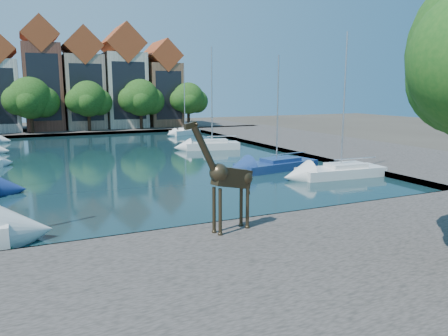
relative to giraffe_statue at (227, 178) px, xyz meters
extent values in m
plane|color=#38332B|center=(-0.85, 1.57, -2.94)|extent=(160.00, 160.00, 0.00)
cube|color=black|center=(-0.85, 25.57, -2.90)|extent=(38.00, 50.00, 0.08)
cube|color=#514A46|center=(-0.85, -5.43, -2.69)|extent=(50.00, 14.00, 0.50)
cube|color=#514A46|center=(-0.85, 57.57, -2.69)|extent=(60.00, 16.00, 0.50)
cube|color=#514A46|center=(24.15, 25.57, -2.69)|extent=(14.00, 52.00, 0.50)
cube|color=brown|center=(-4.85, 57.57, 4.06)|extent=(5.39, 9.00, 13.00)
cube|color=brown|center=(-4.85, 57.57, 11.77)|extent=(5.44, 9.18, 5.44)
cube|color=black|center=(-4.85, 53.09, 4.06)|extent=(4.40, 0.05, 9.75)
cube|color=tan|center=(1.15, 57.57, 3.31)|extent=(5.88, 9.00, 11.50)
cube|color=brown|center=(1.15, 57.57, 10.38)|extent=(5.94, 9.18, 5.94)
cube|color=black|center=(1.15, 53.09, 3.31)|extent=(4.80, 0.05, 8.62)
cube|color=beige|center=(7.65, 57.57, 3.56)|extent=(6.37, 9.00, 12.00)
cube|color=brown|center=(7.65, 57.57, 10.99)|extent=(6.43, 9.18, 6.43)
cube|color=black|center=(7.65, 53.09, 3.56)|extent=(5.20, 0.05, 9.00)
cube|color=brown|center=(14.15, 57.57, 2.81)|extent=(5.39, 9.00, 10.50)
cube|color=brown|center=(14.15, 57.57, 9.27)|extent=(5.44, 9.18, 5.44)
cube|color=black|center=(14.15, 53.09, 2.81)|extent=(4.40, 0.05, 7.88)
cylinder|color=#332114|center=(-6.85, 52.07, -0.84)|extent=(0.50, 0.50, 3.20)
sphere|color=#1C3710|center=(-6.85, 52.07, 2.56)|extent=(6.00, 6.00, 6.00)
sphere|color=#1C3710|center=(-5.05, 52.37, 1.96)|extent=(4.50, 4.50, 4.50)
sphere|color=#1C3710|center=(-8.50, 51.67, 2.26)|extent=(4.20, 4.20, 4.20)
cylinder|color=#332114|center=(1.15, 52.07, -0.84)|extent=(0.50, 0.50, 3.20)
sphere|color=#1C3710|center=(1.15, 52.07, 2.38)|extent=(5.40, 5.40, 5.40)
sphere|color=#1C3710|center=(2.77, 52.37, 1.84)|extent=(4.05, 4.05, 4.05)
sphere|color=#1C3710|center=(-0.33, 51.67, 2.11)|extent=(3.78, 3.78, 3.78)
cylinder|color=#332114|center=(9.15, 52.07, -0.84)|extent=(0.50, 0.50, 3.20)
sphere|color=#1C3710|center=(9.15, 52.07, 2.50)|extent=(5.80, 5.80, 5.80)
sphere|color=#1C3710|center=(10.89, 52.37, 1.92)|extent=(4.35, 4.35, 4.35)
sphere|color=#1C3710|center=(7.56, 51.67, 2.21)|extent=(4.06, 4.06, 4.06)
cylinder|color=#332114|center=(17.15, 52.07, -0.84)|extent=(0.50, 0.50, 3.20)
sphere|color=#1C3710|center=(17.15, 52.07, 2.32)|extent=(5.20, 5.20, 5.20)
sphere|color=#1C3710|center=(18.71, 52.37, 1.80)|extent=(3.90, 3.90, 3.90)
sphere|color=#1C3710|center=(15.72, 51.67, 2.06)|extent=(3.64, 3.64, 3.64)
cylinder|color=#332819|center=(-0.49, -0.35, -1.41)|extent=(0.16, 0.16, 2.06)
cylinder|color=#332819|center=(-0.60, 0.07, -1.41)|extent=(0.16, 0.16, 2.06)
cylinder|color=#332819|center=(1.03, 0.04, -1.41)|extent=(0.16, 0.16, 2.06)
cylinder|color=#332819|center=(0.93, 0.46, -1.41)|extent=(0.16, 0.16, 2.06)
cube|color=#332819|center=(0.27, 0.07, -0.03)|extent=(2.07, 1.02, 1.21)
cylinder|color=#332819|center=(-1.15, -0.30, 1.31)|extent=(1.35, 0.61, 2.13)
cube|color=#332819|center=(-1.84, -0.47, 2.36)|extent=(0.60, 0.31, 0.33)
cube|color=silver|center=(14.07, 9.43, -2.39)|extent=(6.99, 2.88, 0.93)
cube|color=silver|center=(14.07, 9.43, -2.08)|extent=(3.10, 1.89, 0.52)
cylinder|color=#B2B2B7|center=(14.07, 9.43, 2.90)|extent=(0.12, 0.12, 10.07)
cube|color=navy|center=(11.15, 14.12, -2.43)|extent=(7.52, 3.66, 0.86)
cube|color=navy|center=(11.15, 14.12, -2.14)|extent=(3.40, 2.26, 0.48)
cylinder|color=#B2B2B7|center=(11.15, 14.12, 2.16)|extent=(0.12, 0.12, 8.69)
cube|color=silver|center=(11.15, 27.93, -2.35)|extent=(6.29, 3.35, 1.01)
cube|color=silver|center=(11.15, 27.93, -2.02)|extent=(2.87, 2.00, 0.56)
cylinder|color=#B2B2B7|center=(11.15, 27.93, 3.13)|extent=(0.13, 0.13, 10.40)
cube|color=white|center=(13.76, 44.35, -2.40)|extent=(5.07, 3.41, 0.91)
cube|color=white|center=(13.76, 44.35, -2.10)|extent=(2.39, 1.90, 0.51)
cylinder|color=#B2B2B7|center=(13.76, 44.35, 2.31)|extent=(0.12, 0.12, 8.92)
camera|label=1|loc=(-7.86, -16.85, 3.78)|focal=35.00mm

